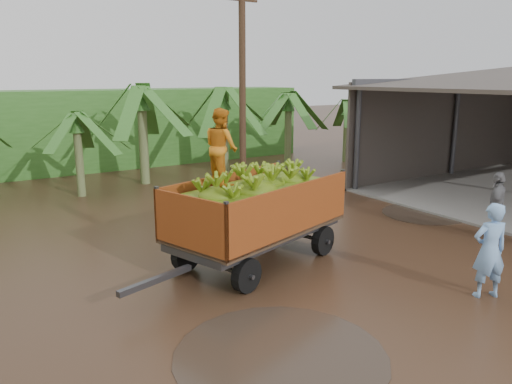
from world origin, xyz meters
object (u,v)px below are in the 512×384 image
Objects in this scene: man_grey at (497,206)px; man_blue at (490,250)px; banana_trailer at (256,208)px; utility_pole at (242,91)px.

man_blue is at bearing 2.42° from man_grey.
banana_trailer is 6.47m from man_grey.
utility_pole is (0.58, 10.09, 2.74)m from man_blue.
utility_pole reaches higher than banana_trailer.
banana_trailer is at bearing -45.94° from man_grey.
utility_pole is at bearing -99.01° from man_grey.
man_blue reaches higher than man_grey.
man_blue is 0.26× the size of utility_pole.
banana_trailer is 3.26× the size of man_grey.
utility_pole is at bearing 43.92° from banana_trailer.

